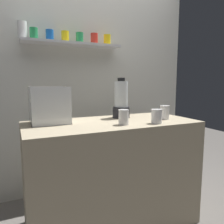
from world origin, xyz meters
The scene contains 8 objects.
ground_plane centered at (0.00, 0.00, 0.00)m, with size 8.00×8.00×0.00m, color slate.
counter centered at (0.00, 0.00, 0.45)m, with size 1.40×0.64×0.90m, color tan.
back_wall_unit centered at (-0.01, 0.77, 1.26)m, with size 2.60×0.24×2.50m.
carrot_display_bin centered at (-0.47, 0.15, 0.99)m, with size 0.29×0.26×0.29m.
blender_pitcher centered at (0.16, 0.15, 1.05)m, with size 0.16×0.16×0.36m.
juice_cup_beet_far_left centered at (0.03, -0.16, 0.95)m, with size 0.08×0.08×0.12m.
juice_cup_carrot_left centered at (0.29, -0.22, 0.95)m, with size 0.09×0.09×0.11m.
juice_cup_orange_middle centered at (0.48, -0.07, 0.95)m, with size 0.08×0.08×0.12m.
Camera 1 is at (-0.73, -1.61, 1.22)m, focal length 34.99 mm.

